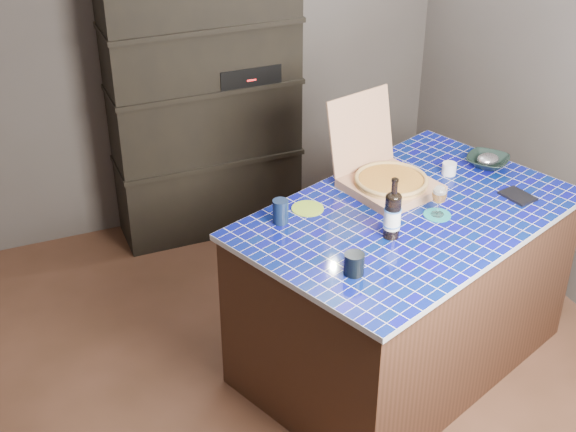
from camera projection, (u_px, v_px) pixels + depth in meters
name	position (u px, v px, depth m)	size (l,w,h in m)	color
room	(298.00, 155.00, 3.77)	(3.50, 3.50, 3.50)	brown
shelving_unit	(205.00, 105.00, 5.16)	(1.20, 0.41, 1.80)	black
kitchen_island	(403.00, 288.00, 4.19)	(1.96, 1.61, 0.92)	#46281B
pizza_box	(387.00, 178.00, 4.13)	(0.52, 0.59, 0.45)	tan
mead_bottle	(392.00, 214.00, 3.70)	(0.08, 0.08, 0.31)	black
teal_trivet	(437.00, 215.00, 3.93)	(0.14, 0.14, 0.01)	#167373
wine_glass	(439.00, 195.00, 3.87)	(0.07, 0.07, 0.16)	white
tumbler	(354.00, 264.00, 3.48)	(0.09, 0.09, 0.10)	black
dvd_case	(518.00, 196.00, 4.08)	(0.12, 0.17, 0.01)	black
bowl	(488.00, 161.00, 4.37)	(0.22, 0.22, 0.05)	black
foil_contents	(488.00, 159.00, 4.37)	(0.13, 0.11, 0.06)	#B0B0BC
white_jar	(449.00, 169.00, 4.29)	(0.08, 0.08, 0.06)	silver
navy_cup	(280.00, 211.00, 3.85)	(0.08, 0.08, 0.12)	#0E1B34
green_trivet	(308.00, 208.00, 3.98)	(0.16, 0.16, 0.01)	#83A723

